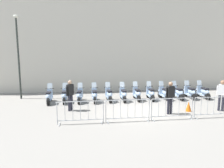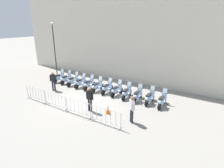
{
  "view_description": "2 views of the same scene",
  "coord_description": "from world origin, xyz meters",
  "px_view_note": "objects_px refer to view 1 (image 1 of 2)",
  "views": [
    {
      "loc": [
        -2.71,
        -10.9,
        3.18
      ],
      "look_at": [
        -1.34,
        2.48,
        1.17
      ],
      "focal_mm": 32.39,
      "sensor_mm": 36.0,
      "label": 1
    },
    {
      "loc": [
        9.16,
        -9.42,
        5.96
      ],
      "look_at": [
        1.26,
        2.07,
        1.12
      ],
      "focal_mm": 29.36,
      "sensor_mm": 36.0,
      "label": 2
    }
  ],
  "objects_px": {
    "motorcycle_9": "(178,93)",
    "officer_mid_plaza": "(170,96)",
    "motorcycle_4": "(109,95)",
    "traffic_cone": "(189,106)",
    "street_lamp": "(18,49)",
    "officer_by_barriers": "(70,94)",
    "motorcycle_10": "(190,92)",
    "motorcycle_0": "(49,96)",
    "barrier_segment_3": "(214,107)",
    "motorcycle_6": "(137,94)",
    "motorcycle_8": "(164,93)",
    "barrier_segment_0": "(81,113)",
    "barrier_segment_2": "(172,109)",
    "motorcycle_11": "(203,92)",
    "motorcycle_3": "(94,95)",
    "motorcycle_7": "(151,93)",
    "barrier_segment_1": "(128,111)",
    "motorcycle_2": "(80,96)",
    "motorcycle_5": "(123,94)",
    "motorcycle_1": "(65,96)",
    "officer_near_row_end": "(222,94)"
  },
  "relations": [
    {
      "from": "barrier_segment_0",
      "to": "barrier_segment_2",
      "type": "bearing_deg",
      "value": 2.15
    },
    {
      "from": "motorcycle_5",
      "to": "officer_mid_plaza",
      "type": "relative_size",
      "value": 0.99
    },
    {
      "from": "motorcycle_0",
      "to": "motorcycle_11",
      "type": "bearing_deg",
      "value": 2.15
    },
    {
      "from": "motorcycle_1",
      "to": "motorcycle_11",
      "type": "distance_m",
      "value": 9.76
    },
    {
      "from": "motorcycle_8",
      "to": "officer_mid_plaza",
      "type": "relative_size",
      "value": 1.0
    },
    {
      "from": "motorcycle_4",
      "to": "barrier_segment_3",
      "type": "height_order",
      "value": "motorcycle_4"
    },
    {
      "from": "barrier_segment_2",
      "to": "officer_by_barriers",
      "type": "xyz_separation_m",
      "value": [
        -5.08,
        2.09,
        0.46
      ]
    },
    {
      "from": "motorcycle_10",
      "to": "motorcycle_0",
      "type": "bearing_deg",
      "value": -177.56
    },
    {
      "from": "motorcycle_7",
      "to": "barrier_segment_1",
      "type": "distance_m",
      "value": 4.97
    },
    {
      "from": "motorcycle_8",
      "to": "barrier_segment_1",
      "type": "bearing_deg",
      "value": -127.98
    },
    {
      "from": "motorcycle_5",
      "to": "officer_by_barriers",
      "type": "height_order",
      "value": "officer_by_barriers"
    },
    {
      "from": "motorcycle_5",
      "to": "barrier_segment_1",
      "type": "bearing_deg",
      "value": -96.18
    },
    {
      "from": "motorcycle_0",
      "to": "officer_by_barriers",
      "type": "distance_m",
      "value": 2.48
    },
    {
      "from": "motorcycle_10",
      "to": "motorcycle_4",
      "type": "bearing_deg",
      "value": -177.66
    },
    {
      "from": "motorcycle_3",
      "to": "motorcycle_5",
      "type": "height_order",
      "value": "same"
    },
    {
      "from": "motorcycle_11",
      "to": "barrier_segment_0",
      "type": "bearing_deg",
      "value": -152.0
    },
    {
      "from": "motorcycle_9",
      "to": "officer_mid_plaza",
      "type": "distance_m",
      "value": 3.92
    },
    {
      "from": "barrier_segment_2",
      "to": "motorcycle_11",
      "type": "bearing_deg",
      "value": 46.69
    },
    {
      "from": "barrier_segment_1",
      "to": "officer_by_barriers",
      "type": "xyz_separation_m",
      "value": [
        -2.88,
        2.17,
        0.46
      ]
    },
    {
      "from": "barrier_segment_3",
      "to": "officer_near_row_end",
      "type": "xyz_separation_m",
      "value": [
        1.14,
        1.12,
        0.46
      ]
    },
    {
      "from": "motorcycle_7",
      "to": "officer_by_barriers",
      "type": "height_order",
      "value": "officer_by_barriers"
    },
    {
      "from": "motorcycle_6",
      "to": "motorcycle_8",
      "type": "xyz_separation_m",
      "value": [
        1.96,
        0.01,
        0.0
      ]
    },
    {
      "from": "motorcycle_4",
      "to": "traffic_cone",
      "type": "relative_size",
      "value": 3.14
    },
    {
      "from": "motorcycle_9",
      "to": "barrier_segment_0",
      "type": "distance_m",
      "value": 7.92
    },
    {
      "from": "motorcycle_4",
      "to": "motorcycle_5",
      "type": "relative_size",
      "value": 1.0
    },
    {
      "from": "motorcycle_6",
      "to": "motorcycle_10",
      "type": "xyz_separation_m",
      "value": [
        3.9,
        0.13,
        0.0
      ]
    },
    {
      "from": "motorcycle_0",
      "to": "motorcycle_4",
      "type": "xyz_separation_m",
      "value": [
        3.9,
        0.18,
        0.0
      ]
    },
    {
      "from": "street_lamp",
      "to": "officer_by_barriers",
      "type": "height_order",
      "value": "street_lamp"
    },
    {
      "from": "barrier_segment_3",
      "to": "officer_mid_plaza",
      "type": "height_order",
      "value": "officer_mid_plaza"
    },
    {
      "from": "motorcycle_3",
      "to": "motorcycle_9",
      "type": "relative_size",
      "value": 1.0
    },
    {
      "from": "motorcycle_1",
      "to": "motorcycle_6",
      "type": "relative_size",
      "value": 1.0
    },
    {
      "from": "officer_near_row_end",
      "to": "officer_by_barriers",
      "type": "relative_size",
      "value": 1.0
    },
    {
      "from": "motorcycle_6",
      "to": "officer_near_row_end",
      "type": "distance_m",
      "value": 5.15
    },
    {
      "from": "barrier_segment_3",
      "to": "officer_near_row_end",
      "type": "height_order",
      "value": "officer_near_row_end"
    },
    {
      "from": "motorcycle_11",
      "to": "motorcycle_0",
      "type": "bearing_deg",
      "value": -177.85
    },
    {
      "from": "motorcycle_3",
      "to": "officer_by_barriers",
      "type": "height_order",
      "value": "officer_by_barriers"
    },
    {
      "from": "motorcycle_3",
      "to": "barrier_segment_3",
      "type": "relative_size",
      "value": 0.81
    },
    {
      "from": "motorcycle_7",
      "to": "motorcycle_8",
      "type": "bearing_deg",
      "value": -0.61
    },
    {
      "from": "motorcycle_9",
      "to": "motorcycle_10",
      "type": "distance_m",
      "value": 0.97
    },
    {
      "from": "motorcycle_9",
      "to": "motorcycle_11",
      "type": "xyz_separation_m",
      "value": [
        1.95,
        0.08,
        0.0
      ]
    },
    {
      "from": "motorcycle_3",
      "to": "officer_by_barriers",
      "type": "distance_m",
      "value": 2.45
    },
    {
      "from": "motorcycle_1",
      "to": "motorcycle_2",
      "type": "bearing_deg",
      "value": -0.93
    },
    {
      "from": "motorcycle_10",
      "to": "barrier_segment_0",
      "type": "xyz_separation_m",
      "value": [
        -7.53,
        -4.54,
        0.07
      ]
    },
    {
      "from": "motorcycle_4",
      "to": "traffic_cone",
      "type": "distance_m",
      "value": 5.08
    },
    {
      "from": "officer_mid_plaza",
      "to": "officer_by_barriers",
      "type": "relative_size",
      "value": 1.0
    },
    {
      "from": "barrier_segment_3",
      "to": "motorcycle_11",
      "type": "bearing_deg",
      "value": 65.93
    },
    {
      "from": "motorcycle_5",
      "to": "motorcycle_10",
      "type": "distance_m",
      "value": 4.89
    },
    {
      "from": "motorcycle_2",
      "to": "motorcycle_8",
      "type": "height_order",
      "value": "same"
    },
    {
      "from": "motorcycle_6",
      "to": "barrier_segment_2",
      "type": "height_order",
      "value": "motorcycle_6"
    },
    {
      "from": "motorcycle_4",
      "to": "motorcycle_5",
      "type": "height_order",
      "value": "same"
    }
  ]
}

